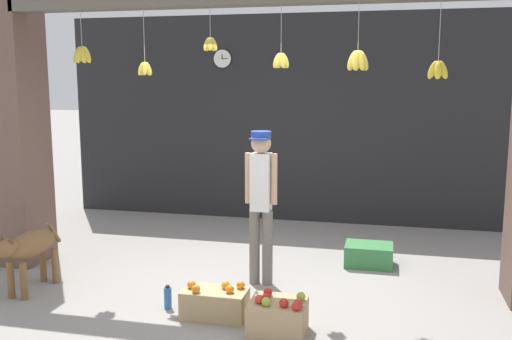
% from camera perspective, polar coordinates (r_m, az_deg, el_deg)
% --- Properties ---
extents(ground_plane, '(60.00, 60.00, 0.00)m').
position_cam_1_polar(ground_plane, '(6.06, -0.97, -11.75)').
color(ground_plane, gray).
extents(shop_back_wall, '(7.12, 0.12, 3.10)m').
position_cam_1_polar(shop_back_wall, '(8.63, 3.88, 5.09)').
color(shop_back_wall, '#232326').
rests_on(shop_back_wall, ground_plane).
extents(shop_pillar_left, '(0.70, 0.60, 3.10)m').
position_cam_1_polar(shop_pillar_left, '(7.23, -23.41, 3.57)').
color(shop_pillar_left, brown).
rests_on(shop_pillar_left, ground_plane).
extents(dog, '(0.31, 0.93, 0.68)m').
position_cam_1_polar(dog, '(6.26, -21.72, -7.23)').
color(dog, brown).
rests_on(dog, ground_plane).
extents(shopkeeper, '(0.34, 0.27, 1.63)m').
position_cam_1_polar(shopkeeper, '(5.92, 0.51, -2.59)').
color(shopkeeper, '#6B665B').
rests_on(shopkeeper, ground_plane).
extents(fruit_crate_oranges, '(0.59, 0.33, 0.33)m').
position_cam_1_polar(fruit_crate_oranges, '(5.35, -4.12, -13.10)').
color(fruit_crate_oranges, tan).
rests_on(fruit_crate_oranges, ground_plane).
extents(fruit_crate_apples, '(0.47, 0.41, 0.37)m').
position_cam_1_polar(fruit_crate_apples, '(5.00, 2.21, -14.44)').
color(fruit_crate_apples, tan).
rests_on(fruit_crate_apples, ground_plane).
extents(produce_box_green, '(0.55, 0.41, 0.25)m').
position_cam_1_polar(produce_box_green, '(6.85, 11.21, -8.32)').
color(produce_box_green, '#387A42').
rests_on(produce_box_green, ground_plane).
extents(water_bottle, '(0.07, 0.07, 0.23)m').
position_cam_1_polar(water_bottle, '(5.60, -8.81, -12.50)').
color(water_bottle, '#2D60AD').
rests_on(water_bottle, ground_plane).
extents(wall_clock, '(0.28, 0.03, 0.28)m').
position_cam_1_polar(wall_clock, '(8.79, -3.38, 11.05)').
color(wall_clock, black).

